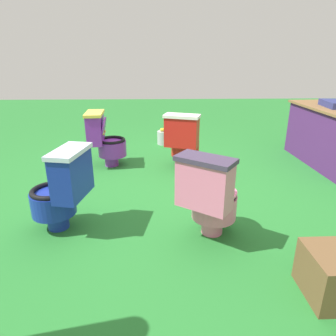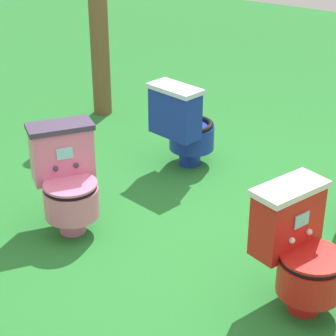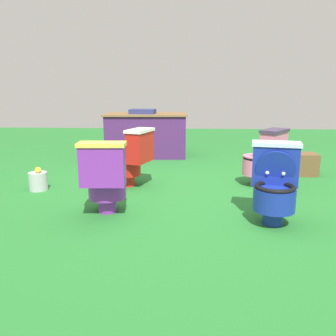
{
  "view_description": "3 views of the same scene",
  "coord_description": "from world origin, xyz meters",
  "views": [
    {
      "loc": [
        3.16,
        -0.03,
        1.44
      ],
      "look_at": [
        0.4,
        0.05,
        0.4
      ],
      "focal_mm": 32.75,
      "sensor_mm": 36.0,
      "label": 1
    },
    {
      "loc": [
        -1.66,
        3.1,
        2.33
      ],
      "look_at": [
        0.37,
        0.05,
        0.49
      ],
      "focal_mm": 67.12,
      "sensor_mm": 36.0,
      "label": 2
    },
    {
      "loc": [
        0.01,
        -3.99,
        1.2
      ],
      "look_at": [
        -0.2,
        -0.12,
        0.33
      ],
      "focal_mm": 37.9,
      "sensor_mm": 36.0,
      "label": 3
    }
  ],
  "objects": [
    {
      "name": "toilet_blue",
      "position": [
        0.81,
        -0.85,
        0.37
      ],
      "size": [
        0.49,
        0.56,
        0.73
      ],
      "rotation": [
        0.0,
        0.0,
        2.95
      ],
      "color": "#192D9E",
      "rests_on": "ground"
    },
    {
      "name": "ground",
      "position": [
        0.0,
        0.0,
        0.0
      ],
      "size": [
        14.0,
        14.0,
        0.0
      ],
      "primitive_type": "plane",
      "color": "#26752D"
    },
    {
      "name": "wooden_post",
      "position": [
        2.13,
        -1.42,
        0.89
      ],
      "size": [
        0.18,
        0.18,
        1.77
      ],
      "primitive_type": "cylinder",
      "color": "brown",
      "rests_on": "ground"
    },
    {
      "name": "toilet_red",
      "position": [
        -0.67,
        0.29,
        0.37
      ],
      "size": [
        0.59,
        0.54,
        0.73
      ],
      "rotation": [
        0.0,
        0.0,
        1.25
      ],
      "color": "red",
      "rests_on": "ground"
    },
    {
      "name": "toilet_pink",
      "position": [
        0.97,
        0.37,
        0.37
      ],
      "size": [
        0.63,
        0.61,
        0.73
      ],
      "rotation": [
        0.0,
        0.0,
        0.96
      ],
      "color": "pink",
      "rests_on": "ground"
    }
  ]
}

